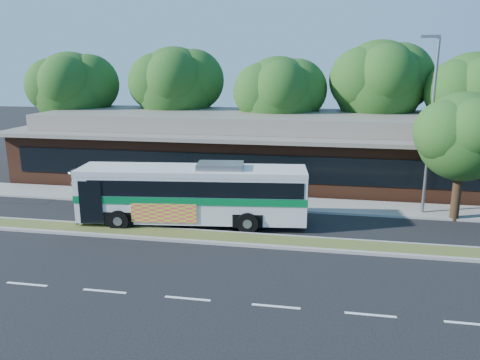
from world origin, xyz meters
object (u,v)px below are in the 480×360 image
(sedan, at_px, (108,179))
(sidewalk_tree, at_px, (470,135))
(transit_bus, at_px, (194,190))
(lamp_post, at_px, (430,121))

(sedan, relative_size, sidewalk_tree, 0.69)
(transit_bus, xyz_separation_m, sidewalk_tree, (13.13, 3.00, 2.64))
(lamp_post, distance_m, sidewalk_tree, 1.92)
(transit_bus, height_order, sidewalk_tree, sidewalk_tree)
(lamp_post, distance_m, sedan, 19.14)
(lamp_post, bearing_deg, transit_bus, -162.47)
(sedan, xyz_separation_m, sidewalk_tree, (20.31, -2.52, 3.72))
(transit_bus, xyz_separation_m, sedan, (-7.18, 5.52, -1.08))
(sidewalk_tree, bearing_deg, sedan, 172.93)
(transit_bus, distance_m, sedan, 9.12)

